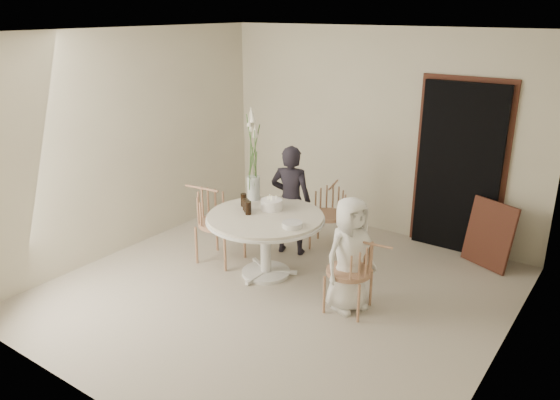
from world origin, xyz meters
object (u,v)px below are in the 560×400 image
Objects in this scene: table at (266,225)px; birthday_cake at (272,205)px; girl at (291,200)px; boy at (350,254)px; chair_far at (330,206)px; chair_right at (360,266)px; chair_left at (211,214)px; flower_vase at (253,164)px.

birthday_cake is at bearing 104.60° from table.
girl is at bearing 97.16° from birthday_cake.
girl is at bearing 79.83° from boy.
chair_far is 0.62m from girl.
boy reaches higher than birthday_cake.
boy is (-0.12, 0.02, 0.09)m from chair_right.
chair_far is 0.57× the size of girl.
chair_left is 0.80× the size of flower_vase.
chair_left reaches higher than birthday_cake.
chair_right is 0.87× the size of chair_left.
table is at bearing -103.20° from chair_right.
birthday_cake is 0.22× the size of flower_vase.
birthday_cake is (-0.05, 0.18, 0.17)m from table.
chair_left is at bearing -163.47° from birthday_cake.
flower_vase is (-1.56, 0.46, 0.57)m from boy.
flower_vase reaches higher than chair_left.
chair_far is at bearing 58.81° from boy.
boy is at bearing -5.70° from table.
birthday_cake is at bearing 97.87° from boy.
flower_vase is (-0.32, -0.32, 0.48)m from girl.
table is 0.78m from flower_vase.
chair_far is 1.55m from chair_left.
birthday_cake is at bearing -79.09° from chair_left.
chair_far is at bearing -133.34° from girl.
table is at bearing 81.51° from girl.
chair_left is at bearing -141.78° from chair_far.
flower_vase is at bearing 141.48° from table.
chair_far is (0.15, 1.20, -0.11)m from table.
girl is 1.21× the size of flower_vase.
girl is (-0.11, 0.66, 0.07)m from table.
table is 0.68m from girl.
birthday_cake is (0.74, 0.22, 0.20)m from chair_left.
chair_left is 3.65× the size of birthday_cake.
chair_far reaches higher than table.
flower_vase is at bearing 157.39° from birthday_cake.
flower_vase reaches higher than girl.
chair_left reaches higher than table.
flower_vase is (-0.58, -0.86, 0.66)m from chair_far.
chair_right reaches higher than table.
chair_left is at bearing 28.19° from girl.
table is 1.18× the size of flower_vase.
girl reaches higher than chair_right.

